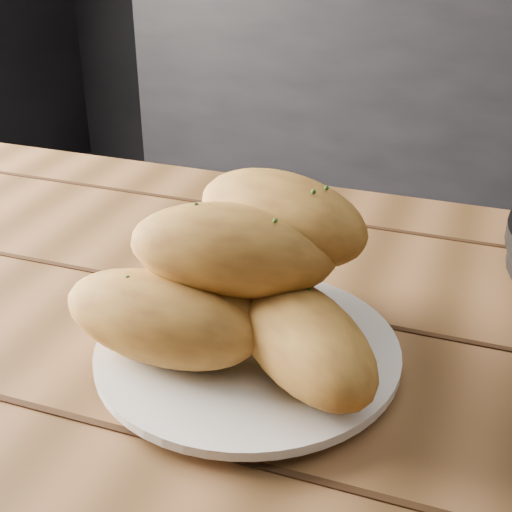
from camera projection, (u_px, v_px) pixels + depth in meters
The scene contains 3 objects.
table at pixel (359, 488), 0.60m from camera, with size 1.64×0.81×0.75m.
plate at pixel (248, 353), 0.58m from camera, with size 0.25×0.25×0.02m.
bread_rolls at pixel (235, 285), 0.56m from camera, with size 0.28×0.25×0.14m.
Camera 1 is at (-0.29, -0.58, 1.10)m, focal length 50.00 mm.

